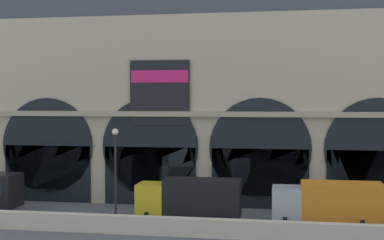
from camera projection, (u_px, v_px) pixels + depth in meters
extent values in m
plane|color=#54565B|center=(194.00, 220.00, 39.38)|extent=(200.00, 200.00, 0.00)
cube|color=beige|center=(182.00, 227.00, 34.65)|extent=(90.00, 0.70, 1.19)
cube|color=#BCAD8C|center=(209.00, 110.00, 46.78)|extent=(47.72, 5.60, 15.96)
cube|color=black|center=(48.00, 173.00, 46.51)|extent=(7.85, 0.20, 4.89)
cylinder|color=black|center=(47.00, 145.00, 46.42)|extent=(8.26, 0.20, 8.26)
cube|color=black|center=(150.00, 176.00, 44.95)|extent=(7.85, 0.20, 4.89)
cylinder|color=black|center=(150.00, 147.00, 44.86)|extent=(8.26, 0.20, 8.26)
cube|color=black|center=(260.00, 179.00, 43.38)|extent=(7.85, 0.20, 4.89)
cylinder|color=black|center=(260.00, 149.00, 43.30)|extent=(8.26, 0.20, 8.26)
cube|color=black|center=(378.00, 182.00, 41.82)|extent=(7.85, 0.20, 4.89)
cylinder|color=black|center=(378.00, 150.00, 41.73)|extent=(8.26, 0.20, 8.26)
cube|color=black|center=(160.00, 93.00, 44.43)|extent=(5.07, 0.12, 5.42)
cube|color=#DB1E66|center=(159.00, 76.00, 44.30)|extent=(4.87, 0.04, 1.03)
cube|color=tan|center=(204.00, 114.00, 43.88)|extent=(47.72, 0.50, 0.44)
cylinder|color=black|center=(4.00, 204.00, 42.73)|extent=(0.28, 1.00, 1.00)
cube|color=gold|center=(152.00, 199.00, 39.23)|extent=(2.00, 2.30, 2.30)
cube|color=black|center=(202.00, 198.00, 38.58)|extent=(5.50, 2.30, 2.70)
cylinder|color=black|center=(147.00, 217.00, 38.27)|extent=(0.28, 0.84, 0.84)
cylinder|color=black|center=(154.00, 211.00, 40.30)|extent=(0.28, 0.84, 0.84)
cylinder|color=black|center=(218.00, 220.00, 37.40)|extent=(0.28, 0.84, 0.84)
cylinder|color=black|center=(221.00, 214.00, 39.44)|extent=(0.28, 0.84, 0.84)
cube|color=#ADB2B7|center=(287.00, 203.00, 37.65)|extent=(2.00, 2.30, 2.30)
cube|color=orange|center=(342.00, 202.00, 37.01)|extent=(5.50, 2.30, 2.70)
cylinder|color=black|center=(285.00, 222.00, 36.69)|extent=(0.28, 0.84, 0.84)
cylinder|color=black|center=(285.00, 216.00, 38.73)|extent=(0.28, 0.84, 0.84)
cylinder|color=black|center=(362.00, 225.00, 35.82)|extent=(0.28, 0.84, 0.84)
cylinder|color=black|center=(358.00, 219.00, 37.86)|extent=(0.28, 0.84, 0.84)
cylinder|color=black|center=(115.00, 182.00, 36.15)|extent=(0.16, 0.16, 6.50)
sphere|color=#F2EDCC|center=(115.00, 132.00, 36.03)|extent=(0.44, 0.44, 0.44)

